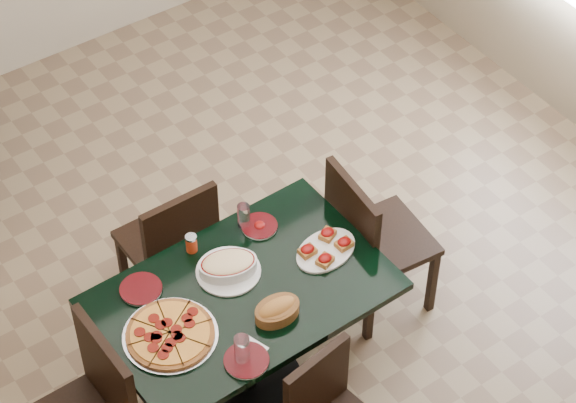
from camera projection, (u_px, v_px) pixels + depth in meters
floor at (268, 329)px, 5.96m from camera, size 5.50×5.50×0.00m
main_table at (243, 316)px, 5.30m from camera, size 1.37×0.90×0.75m
chair_far at (173, 242)px, 5.71m from camera, size 0.42×0.42×0.90m
chair_right at (369, 236)px, 5.68m from camera, size 0.49×0.49×0.97m
pepperoni_pizza at (170, 334)px, 4.97m from camera, size 0.43×0.43×0.04m
lasagna_casserole at (228, 266)px, 5.22m from camera, size 0.32×0.31×0.09m
bread_basket at (277, 310)px, 5.04m from camera, size 0.22×0.16×0.09m
bruschetta_platter at (326, 248)px, 5.32m from camera, size 0.37×0.29×0.05m
side_plate_near at (246, 361)px, 4.89m from camera, size 0.20×0.20×0.02m
side_plate_far_r at (259, 226)px, 5.44m from camera, size 0.18×0.18×0.03m
side_plate_far_l at (141, 289)px, 5.17m from camera, size 0.20×0.20×0.02m
napkin_setting at (248, 351)px, 4.93m from camera, size 0.17×0.17×0.01m
water_glass_a at (244, 216)px, 5.41m from camera, size 0.06×0.06×0.13m
water_glass_b at (242, 349)px, 4.85m from camera, size 0.07×0.07×0.15m
pepper_shaker at (191, 243)px, 5.31m from camera, size 0.06×0.06×0.10m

